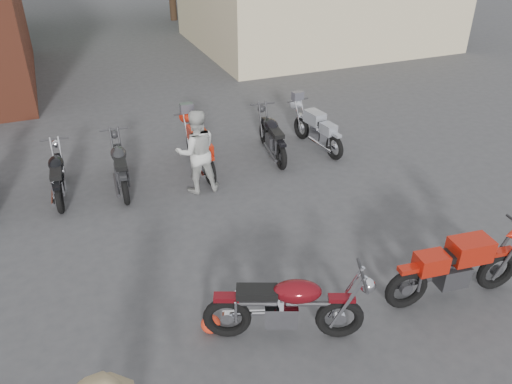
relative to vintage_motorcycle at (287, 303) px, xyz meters
name	(u,v)px	position (x,y,z in m)	size (l,w,h in m)	color
ground	(278,327)	(-0.03, 0.19, -0.63)	(90.00, 90.00, 0.00)	#38383B
stucco_building	(315,0)	(8.47, 15.19, 1.12)	(10.00, 8.00, 3.50)	#C1B48A
vintage_motorcycle	(287,303)	(0.00, 0.00, 0.00)	(2.18, 0.72, 1.27)	#5B0B11
sportbike	(459,264)	(2.77, -0.24, 0.01)	(2.22, 0.73, 1.29)	#B01D0E
helmet	(211,324)	(-0.97, 0.50, -0.50)	(0.29, 0.29, 0.27)	red
person_light	(197,152)	(0.05, 4.53, 0.27)	(0.88, 0.69, 1.82)	beige
row_bike_2	(58,173)	(-2.71, 5.40, -0.10)	(1.84, 0.61, 1.07)	black
row_bike_3	(120,164)	(-1.44, 5.28, -0.07)	(1.95, 0.64, 1.13)	#232426
row_bike_4	(199,146)	(0.36, 5.44, -0.04)	(2.04, 0.67, 1.18)	red
row_bike_5	(272,134)	(2.20, 5.48, -0.06)	(1.97, 0.65, 1.14)	black
row_bike_6	(317,127)	(3.40, 5.44, -0.07)	(1.93, 0.64, 1.12)	#989CA6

